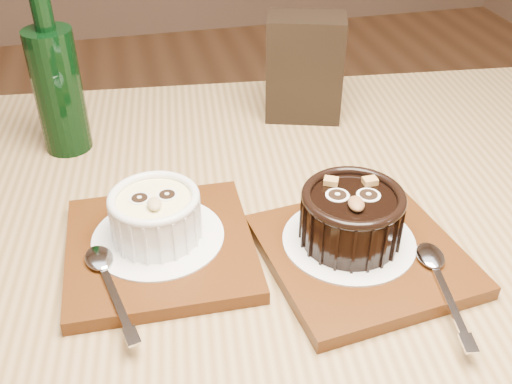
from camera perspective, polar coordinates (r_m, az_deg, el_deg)
table at (r=0.66m, az=0.99°, el=-11.72°), size 1.28×0.92×0.75m
tray_left at (r=0.60m, az=-9.08°, el=-5.29°), size 0.18×0.18×0.01m
doily_left at (r=0.60m, az=-9.29°, el=-4.21°), size 0.13×0.13×0.00m
ramekin_white at (r=0.58m, az=-9.55°, el=-2.08°), size 0.09×0.09×0.05m
spoon_left at (r=0.56m, az=-13.84°, el=-8.25°), size 0.06×0.14×0.01m
tray_right at (r=0.59m, az=10.09°, el=-5.91°), size 0.20×0.20×0.01m
doily_right at (r=0.60m, az=8.82°, el=-4.55°), size 0.13×0.13×0.00m
ramekin_dark at (r=0.58m, az=9.10°, el=-2.15°), size 0.10×0.10×0.06m
spoon_right at (r=0.57m, az=17.28°, el=-8.11°), size 0.05×0.14×0.01m
condiment_stand at (r=0.81m, az=4.66°, el=11.69°), size 0.11×0.09×0.14m
green_bottle at (r=0.76m, az=-18.38°, el=9.52°), size 0.06×0.06×0.22m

